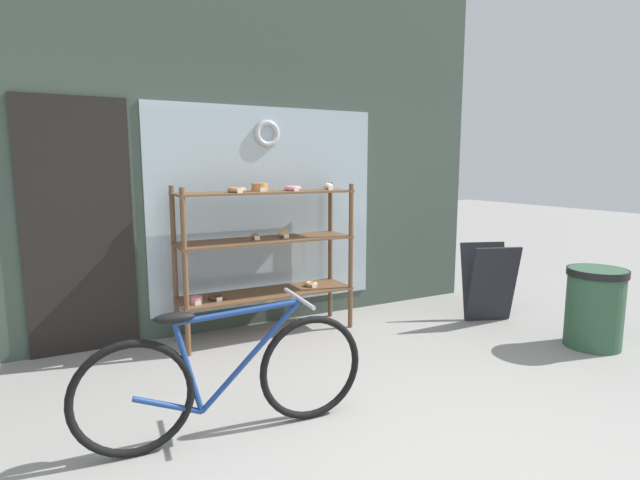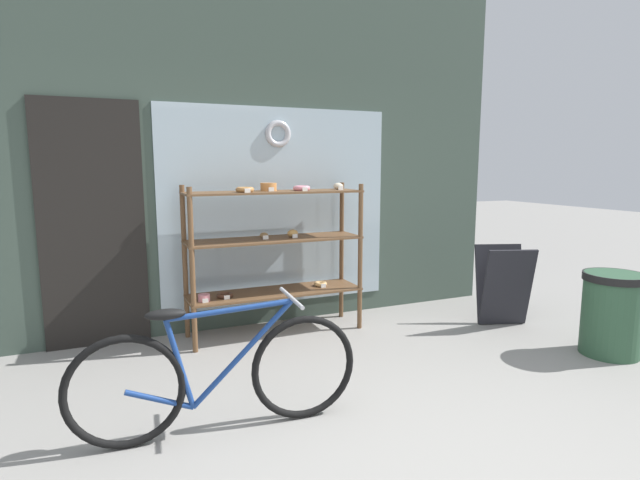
% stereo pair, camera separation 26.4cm
% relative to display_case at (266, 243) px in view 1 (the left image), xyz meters
% --- Properties ---
extents(ground_plane, '(30.00, 30.00, 0.00)m').
position_rel_display_case_xyz_m(ground_plane, '(-0.05, -2.37, -0.85)').
color(ground_plane, gray).
extents(storefront_facade, '(5.30, 0.13, 3.69)m').
position_rel_display_case_xyz_m(storefront_facade, '(-0.09, 0.36, 0.94)').
color(storefront_facade, '#3D4C42').
rests_on(storefront_facade, ground_plane).
extents(display_case, '(1.60, 0.45, 1.40)m').
position_rel_display_case_xyz_m(display_case, '(0.00, 0.00, 0.00)').
color(display_case, brown).
rests_on(display_case, ground_plane).
extents(bicycle, '(1.68, 0.46, 0.79)m').
position_rel_display_case_xyz_m(bicycle, '(-0.86, -1.55, -0.50)').
color(bicycle, black).
rests_on(bicycle, ground_plane).
extents(sandwich_board, '(0.57, 0.51, 0.77)m').
position_rel_display_case_xyz_m(sandwich_board, '(2.12, -0.66, -0.46)').
color(sandwich_board, '#232328').
rests_on(sandwich_board, ground_plane).
extents(trash_bin, '(0.48, 0.48, 0.69)m').
position_rel_display_case_xyz_m(trash_bin, '(2.37, -1.62, -0.48)').
color(trash_bin, '#2D5138').
rests_on(trash_bin, ground_plane).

